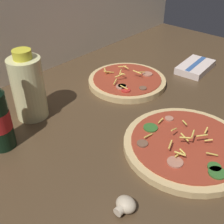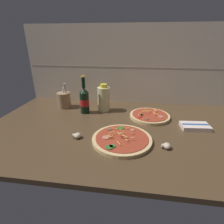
{
  "view_description": "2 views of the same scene",
  "coord_description": "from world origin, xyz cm",
  "px_view_note": "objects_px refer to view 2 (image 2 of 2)",
  "views": [
    {
      "loc": [
        -48.99,
        -35.03,
        47.14
      ],
      "look_at": [
        -5.23,
        4.6,
        6.98
      ],
      "focal_mm": 45.0,
      "sensor_mm": 36.0,
      "label": 1
    },
    {
      "loc": [
        5.59,
        -89.01,
        49.29
      ],
      "look_at": [
        -7.47,
        3.47,
        10.37
      ],
      "focal_mm": 28.0,
      "sensor_mm": 36.0,
      "label": 2
    }
  ],
  "objects_px": {
    "pizza_near": "(121,139)",
    "mushroom_left": "(77,136)",
    "pizza_far": "(150,116)",
    "utensil_crock": "(64,100)",
    "mushroom_right": "(167,146)",
    "oil_bottle": "(104,99)",
    "dish_towel": "(195,126)",
    "beer_bottle": "(84,100)"
  },
  "relations": [
    {
      "from": "pizza_near",
      "to": "mushroom_left",
      "type": "bearing_deg",
      "value": -179.12
    },
    {
      "from": "pizza_near",
      "to": "pizza_far",
      "type": "bearing_deg",
      "value": 62.98
    },
    {
      "from": "pizza_near",
      "to": "utensil_crock",
      "type": "relative_size",
      "value": 1.62
    },
    {
      "from": "mushroom_left",
      "to": "mushroom_right",
      "type": "distance_m",
      "value": 0.44
    },
    {
      "from": "oil_bottle",
      "to": "dish_towel",
      "type": "bearing_deg",
      "value": -18.96
    },
    {
      "from": "pizza_near",
      "to": "dish_towel",
      "type": "xyz_separation_m",
      "value": [
        0.4,
        0.19,
        0.0
      ]
    },
    {
      "from": "pizza_near",
      "to": "beer_bottle",
      "type": "height_order",
      "value": "beer_bottle"
    },
    {
      "from": "utensil_crock",
      "to": "dish_towel",
      "type": "height_order",
      "value": "utensil_crock"
    },
    {
      "from": "oil_bottle",
      "to": "mushroom_left",
      "type": "relative_size",
      "value": 4.51
    },
    {
      "from": "pizza_far",
      "to": "beer_bottle",
      "type": "bearing_deg",
      "value": 176.97
    },
    {
      "from": "oil_bottle",
      "to": "mushroom_left",
      "type": "distance_m",
      "value": 0.4
    },
    {
      "from": "oil_bottle",
      "to": "utensil_crock",
      "type": "height_order",
      "value": "oil_bottle"
    },
    {
      "from": "mushroom_right",
      "to": "utensil_crock",
      "type": "distance_m",
      "value": 0.81
    },
    {
      "from": "pizza_near",
      "to": "utensil_crock",
      "type": "distance_m",
      "value": 0.62
    },
    {
      "from": "mushroom_left",
      "to": "utensil_crock",
      "type": "xyz_separation_m",
      "value": [
        -0.24,
        0.41,
        0.04
      ]
    },
    {
      "from": "pizza_far",
      "to": "mushroom_right",
      "type": "height_order",
      "value": "pizza_far"
    },
    {
      "from": "beer_bottle",
      "to": "pizza_near",
      "type": "bearing_deg",
      "value": -49.79
    },
    {
      "from": "mushroom_left",
      "to": "mushroom_right",
      "type": "height_order",
      "value": "same"
    },
    {
      "from": "beer_bottle",
      "to": "mushroom_right",
      "type": "relative_size",
      "value": 6.07
    },
    {
      "from": "beer_bottle",
      "to": "utensil_crock",
      "type": "height_order",
      "value": "beer_bottle"
    },
    {
      "from": "pizza_far",
      "to": "mushroom_right",
      "type": "distance_m",
      "value": 0.35
    },
    {
      "from": "beer_bottle",
      "to": "dish_towel",
      "type": "bearing_deg",
      "value": -11.45
    },
    {
      "from": "utensil_crock",
      "to": "dish_towel",
      "type": "xyz_separation_m",
      "value": [
        0.86,
        -0.22,
        -0.04
      ]
    },
    {
      "from": "pizza_far",
      "to": "beer_bottle",
      "type": "distance_m",
      "value": 0.44
    },
    {
      "from": "pizza_near",
      "to": "utensil_crock",
      "type": "xyz_separation_m",
      "value": [
        -0.46,
        0.41,
        0.05
      ]
    },
    {
      "from": "oil_bottle",
      "to": "mushroom_right",
      "type": "distance_m",
      "value": 0.57
    },
    {
      "from": "beer_bottle",
      "to": "mushroom_right",
      "type": "bearing_deg",
      "value": -36.6
    },
    {
      "from": "beer_bottle",
      "to": "mushroom_left",
      "type": "height_order",
      "value": "beer_bottle"
    },
    {
      "from": "oil_bottle",
      "to": "utensil_crock",
      "type": "bearing_deg",
      "value": 175.21
    },
    {
      "from": "beer_bottle",
      "to": "mushroom_right",
      "type": "distance_m",
      "value": 0.62
    },
    {
      "from": "pizza_far",
      "to": "oil_bottle",
      "type": "bearing_deg",
      "value": 166.16
    },
    {
      "from": "utensil_crock",
      "to": "oil_bottle",
      "type": "bearing_deg",
      "value": -4.79
    },
    {
      "from": "utensil_crock",
      "to": "mushroom_right",
      "type": "bearing_deg",
      "value": -33.51
    },
    {
      "from": "pizza_near",
      "to": "oil_bottle",
      "type": "distance_m",
      "value": 0.42
    },
    {
      "from": "dish_towel",
      "to": "oil_bottle",
      "type": "bearing_deg",
      "value": 161.04
    },
    {
      "from": "oil_bottle",
      "to": "beer_bottle",
      "type": "bearing_deg",
      "value": -155.98
    },
    {
      "from": "oil_bottle",
      "to": "dish_towel",
      "type": "relative_size",
      "value": 1.19
    },
    {
      "from": "oil_bottle",
      "to": "pizza_near",
      "type": "bearing_deg",
      "value": -67.75
    },
    {
      "from": "pizza_far",
      "to": "beer_bottle",
      "type": "relative_size",
      "value": 1.0
    },
    {
      "from": "mushroom_left",
      "to": "pizza_far",
      "type": "bearing_deg",
      "value": 39.21
    },
    {
      "from": "pizza_near",
      "to": "mushroom_right",
      "type": "xyz_separation_m",
      "value": [
        0.21,
        -0.04,
        0.0
      ]
    },
    {
      "from": "pizza_far",
      "to": "mushroom_left",
      "type": "distance_m",
      "value": 0.49
    }
  ]
}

